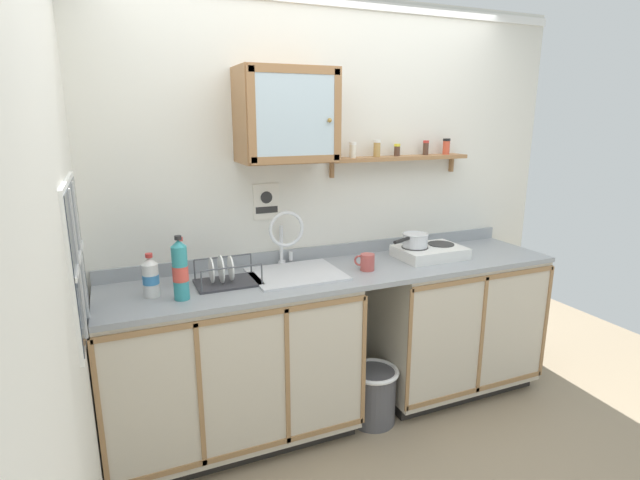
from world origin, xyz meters
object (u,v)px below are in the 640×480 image
at_px(wall_cabinet, 286,115).
at_px(trash_bin, 373,394).
at_px(saucepan, 415,240).
at_px(bottle_opaque_white_1, 151,277).
at_px(mug, 367,262).
at_px(warning_sign, 266,202).
at_px(sink, 294,275).
at_px(dish_rack, 226,278).
at_px(bottle_detergent_teal_0, 180,270).
at_px(bottle_water_clear_2, 182,265).
at_px(hot_plate_stove, 430,252).

xyz_separation_m(wall_cabinet, trash_bin, (0.44, -0.29, -1.67)).
relative_size(saucepan, trash_bin, 0.84).
xyz_separation_m(bottle_opaque_white_1, mug, (1.21, -0.04, -0.05)).
height_order(saucepan, warning_sign, warning_sign).
height_order(sink, dish_rack, sink).
bearing_deg(trash_bin, bottle_opaque_white_1, 173.77).
height_order(mug, trash_bin, mug).
bearing_deg(warning_sign, mug, -34.84).
relative_size(bottle_detergent_teal_0, warning_sign, 1.51).
bearing_deg(bottle_water_clear_2, mug, -7.09).
xyz_separation_m(saucepan, bottle_opaque_white_1, (-1.61, -0.06, -0.02)).
bearing_deg(saucepan, warning_sign, 164.54).
bearing_deg(bottle_detergent_teal_0, bottle_opaque_white_1, 142.98).
xyz_separation_m(wall_cabinet, warning_sign, (-0.08, 0.15, -0.50)).
relative_size(bottle_detergent_teal_0, bottle_opaque_white_1, 1.45).
xyz_separation_m(sink, bottle_opaque_white_1, (-0.79, -0.06, 0.11)).
bearing_deg(wall_cabinet, hot_plate_stove, -7.18).
xyz_separation_m(bottle_water_clear_2, warning_sign, (0.54, 0.22, 0.26)).
xyz_separation_m(bottle_detergent_teal_0, dish_rack, (0.25, 0.14, -0.11)).
xyz_separation_m(sink, warning_sign, (-0.08, 0.24, 0.39)).
height_order(saucepan, wall_cabinet, wall_cabinet).
bearing_deg(bottle_opaque_white_1, saucepan, 2.08).
bearing_deg(saucepan, bottle_water_clear_2, 178.83).
xyz_separation_m(dish_rack, warning_sign, (0.32, 0.27, 0.35)).
relative_size(sink, warning_sign, 2.38).
bearing_deg(trash_bin, dish_rack, 168.39).
distance_m(mug, warning_sign, 0.70).
relative_size(saucepan, bottle_water_clear_2, 1.09).
distance_m(hot_plate_stove, saucepan, 0.14).
height_order(saucepan, bottle_detergent_teal_0, bottle_detergent_teal_0).
distance_m(bottle_opaque_white_1, warning_sign, 0.82).
bearing_deg(bottle_opaque_white_1, trash_bin, -6.23).
bearing_deg(bottle_water_clear_2, bottle_opaque_white_1, -152.16).
relative_size(sink, hot_plate_stove, 1.21).
height_order(hot_plate_stove, warning_sign, warning_sign).
bearing_deg(hot_plate_stove, warning_sign, 165.00).
bearing_deg(sink, saucepan, -0.38).
height_order(bottle_detergent_teal_0, dish_rack, bottle_detergent_teal_0).
bearing_deg(hot_plate_stove, bottle_detergent_teal_0, -174.98).
bearing_deg(bottle_detergent_teal_0, wall_cabinet, 21.29).
xyz_separation_m(saucepan, warning_sign, (-0.90, 0.25, 0.26)).
bearing_deg(dish_rack, hot_plate_stove, -0.03).
height_order(bottle_water_clear_2, mug, bottle_water_clear_2).
height_order(hot_plate_stove, mug, mug).
relative_size(hot_plate_stove, trash_bin, 1.20).
bearing_deg(mug, hot_plate_stove, 8.97).
height_order(bottle_opaque_white_1, mug, bottle_opaque_white_1).
distance_m(saucepan, wall_cabinet, 1.13).
bearing_deg(trash_bin, bottle_water_clear_2, 168.17).
xyz_separation_m(dish_rack, trash_bin, (0.84, -0.17, -0.81)).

